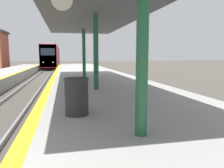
# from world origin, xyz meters

# --- Properties ---
(train) EXTENTS (2.63, 22.98, 4.44)m
(train) POSITION_xyz_m (0.00, 45.23, 2.25)
(train) COLOR black
(train) RESTS_ON ground
(station_canopy) EXTENTS (4.62, 17.40, 3.49)m
(station_canopy) POSITION_xyz_m (3.77, 8.03, 4.25)
(station_canopy) COLOR #1E5133
(station_canopy) RESTS_ON platform_right
(trash_bin) EXTENTS (0.62, 0.62, 0.94)m
(trash_bin) POSITION_xyz_m (2.68, 3.93, 1.38)
(trash_bin) COLOR #262628
(trash_bin) RESTS_ON platform_right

